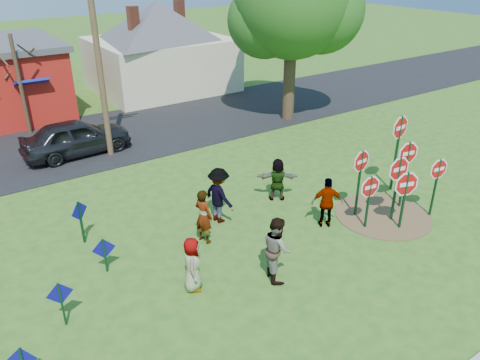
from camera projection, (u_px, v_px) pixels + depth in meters
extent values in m
plane|color=#2D5D1A|center=(258.00, 244.00, 14.31)|extent=(120.00, 120.00, 0.00)
cube|color=black|center=(119.00, 134.00, 22.85)|extent=(120.00, 7.50, 0.04)
cylinder|color=brown|center=(383.00, 215.00, 15.84)|extent=(3.20, 3.20, 0.03)
cube|color=navy|center=(32.00, 82.00, 22.44)|extent=(1.60, 0.78, 0.45)
cube|color=beige|center=(161.00, 64.00, 29.76)|extent=(8.00, 7.00, 3.20)
pyramid|color=#4C4C51|center=(157.00, 1.00, 28.09)|extent=(9.40, 9.40, 2.20)
cube|color=brown|center=(133.00, 19.00, 26.69)|extent=(0.55, 0.55, 1.40)
cube|color=brown|center=(179.00, 11.00, 30.20)|extent=(0.55, 0.55, 1.40)
cube|color=#103A1E|center=(368.00, 203.00, 14.75)|extent=(0.06, 0.07, 1.83)
cylinder|color=white|center=(370.00, 187.00, 14.50)|extent=(0.97, 0.14, 0.98)
cylinder|color=#AF0E0E|center=(370.00, 187.00, 14.50)|extent=(0.84, 0.13, 0.84)
cube|color=white|center=(370.00, 187.00, 14.50)|extent=(0.43, 0.06, 0.12)
cube|color=#103A1E|center=(359.00, 184.00, 15.33)|extent=(0.06, 0.07, 2.36)
cylinder|color=white|center=(361.00, 161.00, 14.97)|extent=(1.00, 0.08, 1.00)
cylinder|color=#AF0E0E|center=(361.00, 161.00, 14.97)|extent=(0.86, 0.07, 0.86)
cube|color=white|center=(361.00, 161.00, 14.97)|extent=(0.44, 0.03, 0.12)
cylinder|color=gold|center=(361.00, 161.00, 14.97)|extent=(1.00, 0.07, 1.00)
cube|color=#103A1E|center=(404.00, 175.00, 15.86)|extent=(0.07, 0.08, 2.42)
cylinder|color=white|center=(408.00, 153.00, 15.50)|extent=(1.06, 0.22, 1.07)
cylinder|color=#AF0E0E|center=(408.00, 153.00, 15.50)|extent=(0.91, 0.19, 0.93)
cube|color=white|center=(408.00, 153.00, 15.50)|extent=(0.47, 0.09, 0.13)
cube|color=#103A1E|center=(396.00, 154.00, 16.93)|extent=(0.07, 0.08, 2.89)
cylinder|color=white|center=(400.00, 127.00, 16.49)|extent=(1.16, 0.12, 1.17)
cylinder|color=#AF0E0E|center=(400.00, 127.00, 16.49)|extent=(1.00, 0.11, 1.01)
cube|color=white|center=(400.00, 127.00, 16.49)|extent=(0.51, 0.05, 0.15)
cylinder|color=gold|center=(400.00, 127.00, 16.49)|extent=(1.16, 0.11, 1.17)
cube|color=#103A1E|center=(404.00, 201.00, 14.69)|extent=(0.08, 0.09, 1.99)
cylinder|color=white|center=(407.00, 184.00, 14.43)|extent=(1.06, 0.37, 1.11)
cylinder|color=#AF0E0E|center=(407.00, 184.00, 14.43)|extent=(0.91, 0.32, 0.96)
cube|color=white|center=(407.00, 184.00, 14.43)|extent=(0.46, 0.16, 0.14)
cube|color=#103A1E|center=(435.00, 188.00, 15.38)|extent=(0.06, 0.07, 2.08)
cylinder|color=white|center=(439.00, 169.00, 15.07)|extent=(0.94, 0.17, 0.95)
cylinder|color=#AF0E0E|center=(439.00, 169.00, 15.07)|extent=(0.81, 0.15, 0.82)
cube|color=white|center=(439.00, 169.00, 15.07)|extent=(0.41, 0.08, 0.12)
cylinder|color=gold|center=(439.00, 169.00, 15.07)|extent=(0.93, 0.17, 0.95)
cube|color=#103A1E|center=(396.00, 190.00, 15.08)|extent=(0.07, 0.08, 2.26)
cylinder|color=white|center=(399.00, 169.00, 14.76)|extent=(1.08, 0.16, 1.09)
cylinder|color=#AF0E0E|center=(399.00, 169.00, 14.76)|extent=(0.94, 0.14, 0.94)
cube|color=white|center=(399.00, 169.00, 14.76)|extent=(0.48, 0.07, 0.14)
cube|color=navy|center=(22.00, 359.00, 9.21)|extent=(0.52, 0.32, 0.59)
cube|color=#103A1E|center=(62.00, 304.00, 10.95)|extent=(0.05, 0.06, 1.21)
cube|color=navy|center=(60.00, 294.00, 10.81)|extent=(0.61, 0.06, 0.61)
cube|color=#103A1E|center=(105.00, 256.00, 12.84)|extent=(0.06, 0.07, 1.06)
cube|color=navy|center=(104.00, 249.00, 12.74)|extent=(0.64, 0.11, 0.64)
cube|color=#103A1E|center=(81.00, 223.00, 14.06)|extent=(0.08, 0.08, 1.42)
cube|color=navy|center=(79.00, 211.00, 13.89)|extent=(0.57, 0.36, 0.66)
imported|color=#373786|center=(192.00, 264.00, 12.08)|extent=(0.80, 0.90, 1.54)
imported|color=#2E7663|center=(204.00, 216.00, 14.07)|extent=(0.58, 0.73, 1.76)
imported|color=#964D3F|center=(277.00, 248.00, 12.46)|extent=(0.96, 1.08, 1.85)
imported|color=#35363A|center=(219.00, 195.00, 15.13)|extent=(0.90, 1.32, 1.89)
imported|color=#442752|center=(327.00, 203.00, 14.87)|extent=(1.06, 0.91, 1.71)
imported|color=#18491F|center=(277.00, 179.00, 16.56)|extent=(1.46, 1.19, 1.57)
imported|color=#2C2C31|center=(76.00, 137.00, 20.25)|extent=(4.66, 2.05, 1.56)
cylinder|color=#4C3823|center=(99.00, 62.00, 18.78)|extent=(0.25, 0.25, 8.12)
cylinder|color=#382819|center=(289.00, 74.00, 23.91)|extent=(0.61, 0.61, 4.80)
sphere|color=#1F5115|center=(322.00, 11.00, 22.74)|extent=(4.15, 4.15, 4.15)
sphere|color=#1F5115|center=(265.00, 20.00, 22.91)|extent=(3.71, 3.71, 3.71)
cylinder|color=#382819|center=(21.00, 86.00, 21.93)|extent=(0.18, 0.18, 4.75)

